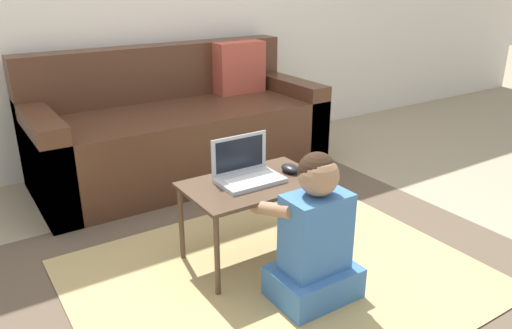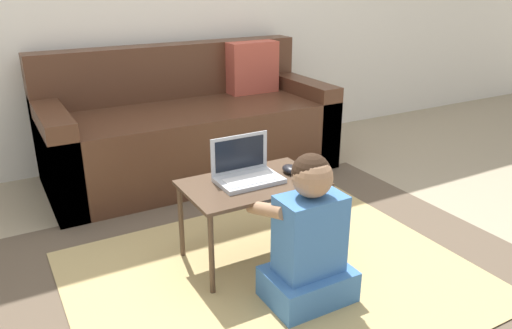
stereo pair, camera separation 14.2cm
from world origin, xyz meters
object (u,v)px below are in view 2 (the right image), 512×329
laptop (247,173)px  computer_mouse (291,169)px  laptop_desk (253,191)px  couch (190,130)px  person_seated (309,240)px

laptop → computer_mouse: bearing=-5.5°
laptop → laptop_desk: bearing=-64.0°
couch → person_seated: bearing=-95.0°
couch → laptop: bearing=-99.4°
couch → person_seated: 1.58m
laptop_desk → person_seated: person_seated is taller
couch → laptop_desk: couch is taller
couch → laptop_desk: 1.20m
couch → laptop: (-0.19, -1.15, 0.13)m
laptop_desk → computer_mouse: computer_mouse is taller
laptop → computer_mouse: 0.23m
laptop_desk → computer_mouse: (0.21, 0.01, 0.06)m
couch → computer_mouse: couch is taller
computer_mouse → laptop_desk: bearing=-178.0°
computer_mouse → person_seated: 0.46m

